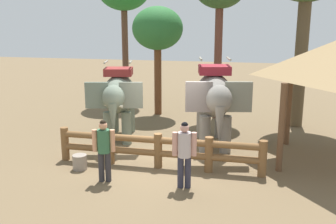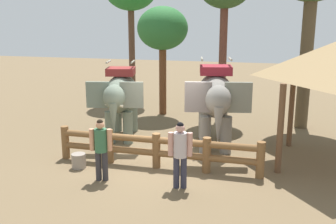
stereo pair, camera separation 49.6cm
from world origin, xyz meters
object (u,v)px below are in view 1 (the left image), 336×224
elephant_near_left (119,96)px  tourist_man_in_blue (184,150)px  tourist_woman_in_black (104,146)px  tree_far_left (158,30)px  feed_bucket (80,162)px  elephant_center (214,98)px  log_fence (158,148)px

elephant_near_left → tourist_man_in_blue: bearing=-49.7°
elephant_near_left → tourist_man_in_blue: 4.85m
elephant_near_left → tourist_woman_in_black: size_ratio=1.97×
tree_far_left → feed_bucket: 8.10m
elephant_center → tourist_woman_in_black: 4.52m
tree_far_left → feed_bucket: bearing=-94.3°
elephant_center → tree_far_left: (-3.05, 4.20, 2.14)m
log_fence → tourist_woman_in_black: (-1.17, -1.31, 0.40)m
elephant_near_left → tourist_woman_in_black: 3.92m
tree_far_left → feed_bucket: tree_far_left is taller
elephant_center → feed_bucket: elephant_center is taller
log_fence → tourist_woman_in_black: bearing=-131.7°
log_fence → feed_bucket: 2.35m
log_fence → tree_far_left: 7.52m
elephant_center → tourist_man_in_blue: 3.67m
tourist_woman_in_black → tourist_man_in_blue: size_ratio=0.97×
log_fence → feed_bucket: size_ratio=14.31×
tree_far_left → log_fence: bearing=-75.6°
elephant_center → feed_bucket: 4.92m
elephant_center → elephant_near_left: bearing=178.6°
log_fence → elephant_near_left: size_ratio=1.84×
elephant_center → tourist_woman_in_black: (-2.54, -3.67, -0.72)m
tourist_man_in_blue → tourist_woman_in_black: bearing=-177.8°
tree_far_left → tourist_man_in_blue: bearing=-70.9°
tourist_man_in_blue → elephant_center: bearing=84.3°
log_fence → elephant_center: (1.37, 2.36, 1.12)m
tourist_woman_in_black → tourist_man_in_blue: tourist_man_in_blue is taller
elephant_center → tourist_man_in_blue: (-0.36, -3.59, -0.69)m
elephant_near_left → elephant_center: bearing=-1.4°
tourist_woman_in_black → tourist_man_in_blue: 2.18m
tourist_woman_in_black → feed_bucket: (-1.06, 0.66, -0.78)m
log_fence → tourist_man_in_blue: bearing=-50.3°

